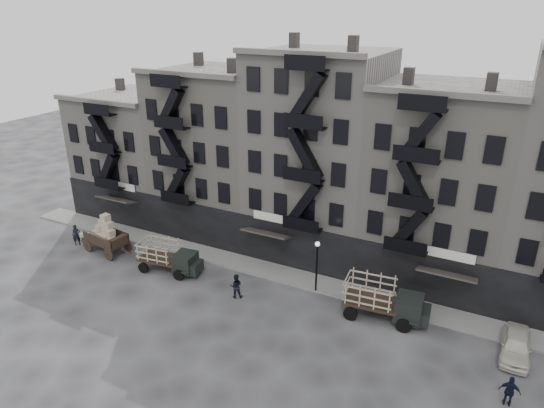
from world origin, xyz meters
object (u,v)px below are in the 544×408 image
at_px(wagon, 104,231).
at_px(pedestrian_mid, 236,286).
at_px(horse, 84,238).
at_px(stake_truck_east, 384,297).
at_px(pedestrian_west, 76,235).
at_px(car_east, 516,345).
at_px(policeman, 510,391).
at_px(stake_truck_west, 168,255).

relative_size(wagon, pedestrian_mid, 2.22).
height_order(horse, stake_truck_east, stake_truck_east).
distance_m(pedestrian_west, pedestrian_mid, 17.32).
height_order(wagon, stake_truck_east, wagon).
bearing_deg(stake_truck_east, car_east, -5.56).
bearing_deg(pedestrian_west, stake_truck_east, -40.23).
xyz_separation_m(stake_truck_east, car_east, (8.42, -0.09, -0.92)).
distance_m(stake_truck_east, pedestrian_mid, 10.75).
relative_size(horse, wagon, 0.45).
bearing_deg(policeman, stake_truck_east, -30.67).
bearing_deg(stake_truck_west, wagon, 171.45).
height_order(horse, car_east, horse).
height_order(stake_truck_west, car_east, stake_truck_west).
bearing_deg(wagon, horse, -168.12).
bearing_deg(policeman, stake_truck_west, -7.70).
bearing_deg(stake_truck_west, stake_truck_east, -1.23).
height_order(car_east, pedestrian_west, pedestrian_west).
distance_m(horse, stake_truck_west, 9.62).
height_order(pedestrian_mid, policeman, pedestrian_mid).
relative_size(wagon, pedestrian_west, 2.19).
distance_m(horse, stake_truck_east, 26.97).
height_order(car_east, policeman, policeman).
distance_m(wagon, stake_truck_west, 7.16).
height_order(stake_truck_west, pedestrian_west, stake_truck_west).
xyz_separation_m(wagon, pedestrian_west, (-3.29, -0.30, -0.96)).
bearing_deg(pedestrian_west, wagon, -38.63).
bearing_deg(car_east, policeman, -91.94).
distance_m(wagon, stake_truck_east, 24.50).
distance_m(horse, pedestrian_mid, 16.48).
relative_size(car_east, pedestrian_west, 2.21).
relative_size(stake_truck_west, stake_truck_east, 0.91).
xyz_separation_m(wagon, pedestrian_mid, (14.01, -1.02, -0.98)).
xyz_separation_m(horse, wagon, (2.45, 0.19, 1.12)).
distance_m(stake_truck_west, pedestrian_mid, 6.93).
distance_m(stake_truck_west, pedestrian_west, 10.45).
xyz_separation_m(stake_truck_west, stake_truck_east, (17.31, 1.66, 0.16)).
bearing_deg(pedestrian_mid, stake_truck_west, -35.12).
relative_size(stake_truck_east, car_east, 1.38).
bearing_deg(horse, policeman, -97.99).
distance_m(wagon, pedestrian_mid, 14.08).
distance_m(wagon, car_east, 32.92).
distance_m(stake_truck_east, car_east, 8.47).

